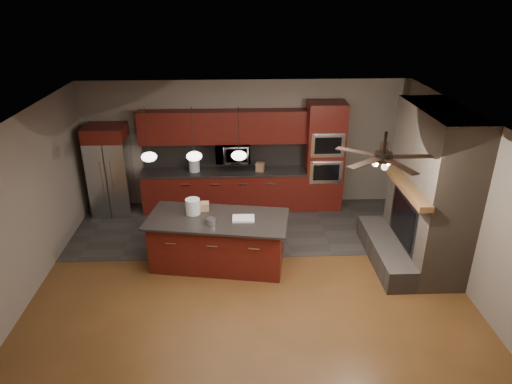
{
  "coord_description": "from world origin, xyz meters",
  "views": [
    {
      "loc": [
        -0.17,
        -6.54,
        4.55
      ],
      "look_at": [
        0.13,
        0.6,
        1.33
      ],
      "focal_mm": 32.0,
      "sensor_mm": 36.0,
      "label": 1
    }
  ],
  "objects_px": {
    "refrigerator": "(110,170)",
    "counter_box": "(260,167)",
    "kitchen_island": "(218,241)",
    "paint_can": "(211,221)",
    "microwave": "(233,152)",
    "oven_tower": "(324,157)",
    "cardboard_box": "(203,206)",
    "paint_tray": "(243,219)",
    "counter_bucket": "(194,166)",
    "white_bucket": "(193,206)"
  },
  "relations": [
    {
      "from": "refrigerator",
      "to": "counter_box",
      "type": "distance_m",
      "value": 3.2
    },
    {
      "from": "refrigerator",
      "to": "kitchen_island",
      "type": "height_order",
      "value": "refrigerator"
    },
    {
      "from": "kitchen_island",
      "to": "paint_can",
      "type": "height_order",
      "value": "paint_can"
    },
    {
      "from": "microwave",
      "to": "paint_can",
      "type": "xyz_separation_m",
      "value": [
        -0.36,
        -2.52,
        -0.33
      ]
    },
    {
      "from": "oven_tower",
      "to": "cardboard_box",
      "type": "xyz_separation_m",
      "value": [
        -2.51,
        -1.93,
        -0.2
      ]
    },
    {
      "from": "microwave",
      "to": "kitchen_island",
      "type": "distance_m",
      "value": 2.47
    },
    {
      "from": "microwave",
      "to": "refrigerator",
      "type": "xyz_separation_m",
      "value": [
        -2.62,
        -0.13,
        -0.32
      ]
    },
    {
      "from": "refrigerator",
      "to": "kitchen_island",
      "type": "relative_size",
      "value": 0.77
    },
    {
      "from": "kitchen_island",
      "to": "cardboard_box",
      "type": "bearing_deg",
      "value": 139.27
    },
    {
      "from": "paint_tray",
      "to": "cardboard_box",
      "type": "distance_m",
      "value": 0.82
    },
    {
      "from": "counter_bucket",
      "to": "counter_box",
      "type": "distance_m",
      "value": 1.42
    },
    {
      "from": "kitchen_island",
      "to": "counter_bucket",
      "type": "xyz_separation_m",
      "value": [
        -0.57,
        2.26,
        0.57
      ]
    },
    {
      "from": "paint_can",
      "to": "refrigerator",
      "type": "bearing_deg",
      "value": 133.39
    },
    {
      "from": "kitchen_island",
      "to": "white_bucket",
      "type": "height_order",
      "value": "white_bucket"
    },
    {
      "from": "oven_tower",
      "to": "paint_tray",
      "type": "height_order",
      "value": "oven_tower"
    },
    {
      "from": "paint_can",
      "to": "counter_box",
      "type": "bearing_deg",
      "value": 68.79
    },
    {
      "from": "counter_bucket",
      "to": "microwave",
      "type": "bearing_deg",
      "value": 3.42
    },
    {
      "from": "kitchen_island",
      "to": "paint_tray",
      "type": "xyz_separation_m",
      "value": [
        0.45,
        -0.07,
        0.47
      ]
    },
    {
      "from": "kitchen_island",
      "to": "counter_bucket",
      "type": "bearing_deg",
      "value": 113.63
    },
    {
      "from": "oven_tower",
      "to": "counter_bucket",
      "type": "height_order",
      "value": "oven_tower"
    },
    {
      "from": "oven_tower",
      "to": "white_bucket",
      "type": "height_order",
      "value": "oven_tower"
    },
    {
      "from": "kitchen_island",
      "to": "paint_can",
      "type": "bearing_deg",
      "value": -103.81
    },
    {
      "from": "cardboard_box",
      "to": "counter_bucket",
      "type": "xyz_separation_m",
      "value": [
        -0.3,
        1.94,
        0.04
      ]
    },
    {
      "from": "paint_can",
      "to": "microwave",
      "type": "bearing_deg",
      "value": 81.9
    },
    {
      "from": "counter_box",
      "to": "microwave",
      "type": "bearing_deg",
      "value": -173.18
    },
    {
      "from": "kitchen_island",
      "to": "microwave",
      "type": "bearing_deg",
      "value": 92.85
    },
    {
      "from": "refrigerator",
      "to": "paint_tray",
      "type": "distance_m",
      "value": 3.59
    },
    {
      "from": "microwave",
      "to": "kitchen_island",
      "type": "relative_size",
      "value": 0.29
    },
    {
      "from": "refrigerator",
      "to": "counter_box",
      "type": "bearing_deg",
      "value": 0.56
    },
    {
      "from": "refrigerator",
      "to": "paint_can",
      "type": "height_order",
      "value": "refrigerator"
    },
    {
      "from": "refrigerator",
      "to": "counter_bucket",
      "type": "bearing_deg",
      "value": 2.61
    },
    {
      "from": "white_bucket",
      "to": "microwave",
      "type": "bearing_deg",
      "value": 71.87
    },
    {
      "from": "white_bucket",
      "to": "cardboard_box",
      "type": "height_order",
      "value": "white_bucket"
    },
    {
      "from": "refrigerator",
      "to": "counter_bucket",
      "type": "relative_size",
      "value": 7.5
    },
    {
      "from": "refrigerator",
      "to": "white_bucket",
      "type": "bearing_deg",
      "value": -45.89
    },
    {
      "from": "counter_box",
      "to": "white_bucket",
      "type": "bearing_deg",
      "value": -105.69
    },
    {
      "from": "white_bucket",
      "to": "counter_box",
      "type": "bearing_deg",
      "value": 57.72
    },
    {
      "from": "paint_can",
      "to": "cardboard_box",
      "type": "relative_size",
      "value": 0.7
    },
    {
      "from": "microwave",
      "to": "white_bucket",
      "type": "height_order",
      "value": "microwave"
    },
    {
      "from": "white_bucket",
      "to": "refrigerator",
      "type": "bearing_deg",
      "value": 134.11
    },
    {
      "from": "paint_tray",
      "to": "counter_box",
      "type": "relative_size",
      "value": 1.98
    },
    {
      "from": "oven_tower",
      "to": "microwave",
      "type": "bearing_deg",
      "value": 178.34
    },
    {
      "from": "white_bucket",
      "to": "paint_can",
      "type": "relative_size",
      "value": 1.74
    },
    {
      "from": "kitchen_island",
      "to": "paint_can",
      "type": "xyz_separation_m",
      "value": [
        -0.09,
        -0.21,
        0.51
      ]
    },
    {
      "from": "refrigerator",
      "to": "paint_tray",
      "type": "xyz_separation_m",
      "value": [
        2.8,
        -2.25,
        -0.04
      ]
    },
    {
      "from": "kitchen_island",
      "to": "white_bucket",
      "type": "bearing_deg",
      "value": 165.35
    },
    {
      "from": "microwave",
      "to": "cardboard_box",
      "type": "bearing_deg",
      "value": -105.08
    },
    {
      "from": "oven_tower",
      "to": "paint_can",
      "type": "height_order",
      "value": "oven_tower"
    },
    {
      "from": "microwave",
      "to": "paint_tray",
      "type": "distance_m",
      "value": 2.41
    },
    {
      "from": "counter_bucket",
      "to": "counter_box",
      "type": "bearing_deg",
      "value": -2.02
    }
  ]
}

